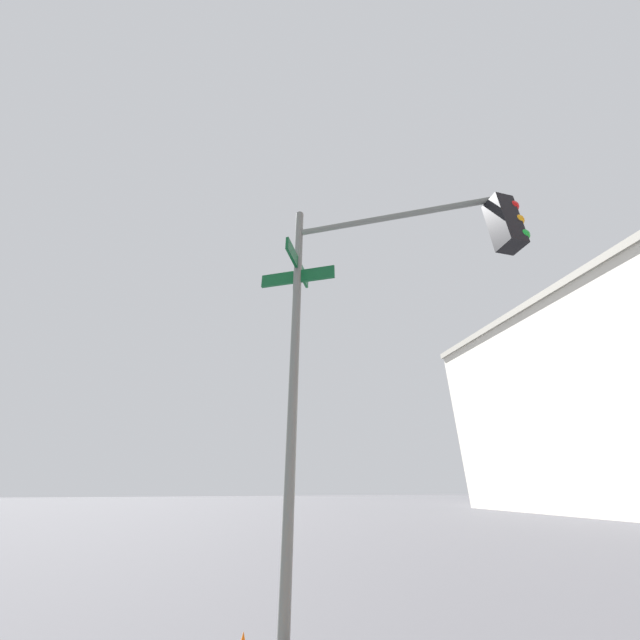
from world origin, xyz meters
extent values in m
cylinder|color=slate|center=(-7.14, -7.48, 2.62)|extent=(0.12, 0.12, 5.25)
cylinder|color=slate|center=(-6.48, -6.22, 4.85)|extent=(1.41, 2.56, 0.09)
cube|color=black|center=(-5.81, -4.96, 4.40)|extent=(0.28, 0.28, 0.80)
sphere|color=red|center=(-5.74, -4.83, 4.65)|extent=(0.18, 0.18, 0.18)
sphere|color=orange|center=(-5.74, -4.83, 4.40)|extent=(0.18, 0.18, 0.18)
sphere|color=green|center=(-5.74, -4.83, 4.15)|extent=(0.18, 0.18, 0.18)
cube|color=#0F5128|center=(-7.14, -7.48, 4.02)|extent=(0.55, 0.99, 0.20)
cube|color=#0F5128|center=(-7.14, -7.48, 4.24)|extent=(0.90, 0.50, 0.20)
camera|label=1|loc=(-3.27, -8.11, 1.31)|focal=18.24mm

